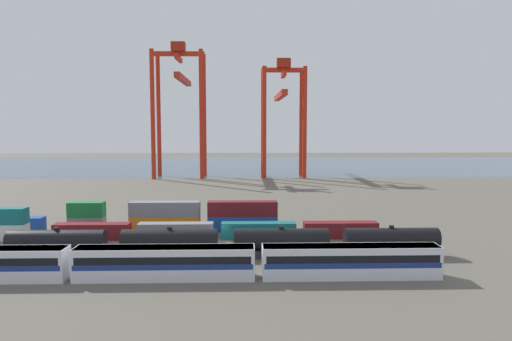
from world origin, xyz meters
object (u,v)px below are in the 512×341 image
object	(u,v)px
shipping_container_4	(259,230)
gantry_crane_west	(180,96)
passenger_train	(165,261)
shipping_container_9	(165,224)
gantry_crane_central	(283,106)
freight_tank_row	(226,243)
shipping_container_7	(87,224)
shipping_container_2	(92,231)
shipping_container_11	(243,223)

from	to	relation	value
shipping_container_4	gantry_crane_west	distance (m)	103.03
passenger_train	shipping_container_9	distance (m)	26.09
gantry_crane_central	freight_tank_row	bearing A→B (deg)	-98.92
passenger_train	shipping_container_7	distance (m)	31.25
shipping_container_2	shipping_container_9	world-z (taller)	same
passenger_train	shipping_container_4	world-z (taller)	passenger_train
shipping_container_7	gantry_crane_central	size ratio (longest dim) A/B	0.14
shipping_container_2	gantry_crane_central	world-z (taller)	gantry_crane_central
freight_tank_row	shipping_container_4	distance (m)	12.12
passenger_train	shipping_container_4	bearing A→B (deg)	59.57
shipping_container_2	shipping_container_9	size ratio (longest dim) A/B	1.00
gantry_crane_west	shipping_container_7	bearing A→B (deg)	-92.81
shipping_container_4	shipping_container_9	size ratio (longest dim) A/B	1.00
shipping_container_7	shipping_container_4	bearing A→B (deg)	-10.70
shipping_container_7	gantry_crane_central	xyz separation A→B (m)	(41.55, 91.29, 24.47)
freight_tank_row	shipping_container_4	world-z (taller)	freight_tank_row
shipping_container_4	shipping_container_7	xyz separation A→B (m)	(-29.56, 5.59, 0.00)
freight_tank_row	shipping_container_11	bearing A→B (deg)	81.98
shipping_container_9	shipping_container_11	size ratio (longest dim) A/B	1.00
shipping_container_2	shipping_container_4	distance (m)	26.87
gantry_crane_west	shipping_container_4	bearing A→B (deg)	-75.32
shipping_container_2	shipping_container_11	world-z (taller)	same
shipping_container_2	shipping_container_9	bearing A→B (deg)	27.36
gantry_crane_central	shipping_container_9	bearing A→B (deg)	-107.10
shipping_container_4	shipping_container_11	distance (m)	6.16
shipping_container_9	shipping_container_7	bearing A→B (deg)	180.00
shipping_container_7	shipping_container_11	bearing A→B (deg)	0.00
gantry_crane_central	shipping_container_11	bearing A→B (deg)	-99.09
shipping_container_9	gantry_crane_central	world-z (taller)	gantry_crane_central
passenger_train	shipping_container_9	xyz separation A→B (m)	(-4.25, 25.73, -0.84)
passenger_train	shipping_container_9	bearing A→B (deg)	99.37
shipping_container_4	shipping_container_9	xyz separation A→B (m)	(-16.08, 5.59, 0.00)
passenger_train	shipping_container_4	size ratio (longest dim) A/B	5.45
shipping_container_7	freight_tank_row	bearing A→B (deg)	-34.03
passenger_train	shipping_container_7	bearing A→B (deg)	124.56
shipping_container_9	gantry_crane_west	bearing A→B (deg)	95.72
gantry_crane_west	shipping_container_2	bearing A→B (deg)	-91.04
shipping_container_11	gantry_crane_central	distance (m)	95.63
shipping_container_7	shipping_container_9	xyz separation A→B (m)	(13.48, 0.00, 0.00)
shipping_container_4	shipping_container_11	xyz separation A→B (m)	(-2.60, 5.59, 0.00)
gantry_crane_west	shipping_container_9	bearing A→B (deg)	-84.28
shipping_container_7	shipping_container_11	distance (m)	26.95
shipping_container_4	shipping_container_9	world-z (taller)	same
shipping_container_7	shipping_container_11	world-z (taller)	same
passenger_train	shipping_container_2	distance (m)	25.15
shipping_container_7	shipping_container_11	xyz separation A→B (m)	(26.95, 0.00, 0.00)
shipping_container_9	freight_tank_row	bearing A→B (deg)	-56.18
shipping_container_9	gantry_crane_central	xyz separation A→B (m)	(28.08, 91.29, 24.47)
shipping_container_11	shipping_container_9	bearing A→B (deg)	180.00
shipping_container_9	gantry_crane_west	world-z (taller)	gantry_crane_west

